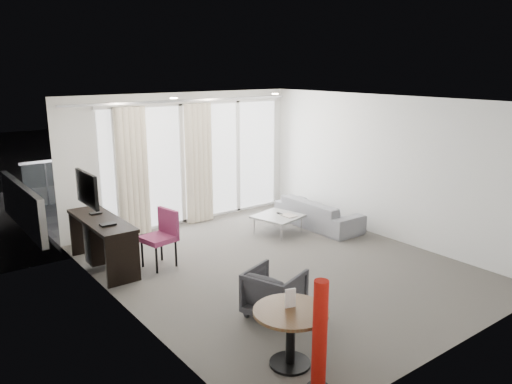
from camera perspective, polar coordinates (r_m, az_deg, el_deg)
floor at (r=8.01m, az=2.62°, el=-8.50°), size 5.00×6.00×0.00m
ceiling at (r=7.41m, az=2.85°, el=10.40°), size 5.00×6.00×0.00m
wall_left at (r=6.36m, az=-14.90°, el=-2.64°), size 0.00×6.00×2.60m
wall_right at (r=9.37m, az=14.58°, el=2.73°), size 0.00×6.00×2.60m
wall_front at (r=5.73m, az=22.36°, el=-5.11°), size 5.00×0.00×2.60m
window_panel at (r=10.19m, az=-6.76°, el=3.42°), size 4.00×0.02×2.38m
window_frame at (r=10.18m, az=-6.72°, el=3.41°), size 4.10×0.06×2.44m
curtain_left at (r=9.41m, az=-13.88°, el=2.20°), size 0.60×0.20×2.38m
curtain_right at (r=10.03m, az=-6.53°, el=3.25°), size 0.60×0.20×2.38m
curtain_track at (r=9.75m, az=-8.02°, el=10.30°), size 4.80×0.04×0.04m
downlight_a at (r=8.24m, az=-9.39°, el=10.54°), size 0.12×0.12×0.02m
downlight_b at (r=9.40m, az=2.20°, el=11.14°), size 0.12×0.12×0.02m
desk at (r=8.20m, az=-17.10°, el=-5.63°), size 0.53×1.69×0.79m
tv at (r=7.68m, az=-18.77°, el=0.34°), size 0.05×0.80×0.50m
desk_chair at (r=7.99m, az=-11.09°, el=-5.32°), size 0.57×0.55×0.91m
round_table at (r=5.47m, az=3.96°, el=-16.26°), size 1.03×1.03×0.64m
menu_card at (r=5.33m, az=3.94°, el=-12.21°), size 0.11×0.05×0.21m
red_lamp at (r=5.01m, az=7.29°, el=-16.02°), size 0.24×0.24×1.15m
tub_armchair at (r=6.46m, az=2.12°, el=-11.37°), size 0.84×0.83×0.61m
coffee_table at (r=9.48m, az=2.52°, el=-3.71°), size 0.94×0.94×0.35m
remote at (r=9.52m, az=2.76°, el=-2.49°), size 0.06×0.15×0.02m
magazine at (r=9.41m, az=3.76°, el=-2.68°), size 0.24×0.30×0.02m
sofa at (r=9.95m, az=7.12°, el=-2.36°), size 0.73×1.87×0.55m
terrace_slab at (r=11.78m, az=-10.33°, el=-1.54°), size 5.60×3.00×0.12m
rattan_chair_a at (r=11.23m, az=-8.55°, el=0.45°), size 0.81×0.81×0.90m
rattan_chair_b at (r=12.58m, az=-6.29°, el=1.94°), size 0.72×0.72×0.87m
rattan_table at (r=12.05m, az=-4.39°, el=0.42°), size 0.54×0.54×0.46m
balustrade at (r=12.93m, az=-13.36°, el=2.26°), size 5.50×0.06×1.05m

